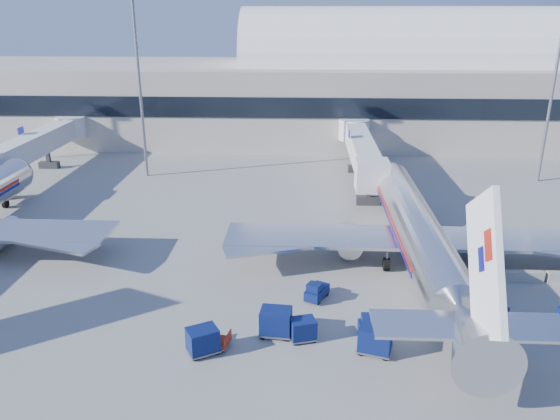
# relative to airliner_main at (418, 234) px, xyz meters

# --- Properties ---
(ground) EXTENTS (260.00, 260.00, 0.00)m
(ground) POSITION_rel_airliner_main_xyz_m (-10.00, -4.51, -2.93)
(ground) COLOR gray
(ground) RESTS_ON ground
(terminal) EXTENTS (170.00, 28.15, 21.00)m
(terminal) POSITION_rel_airliner_main_xyz_m (-23.60, 51.46, 4.60)
(terminal) COLOR #B2AA9E
(terminal) RESTS_ON ground
(airliner_main) EXTENTS (32.00, 37.26, 12.07)m
(airliner_main) POSITION_rel_airliner_main_xyz_m (0.00, 0.00, 0.00)
(airliner_main) COLOR silver
(airliner_main) RESTS_ON ground
(jetbridge_near) EXTENTS (4.40, 27.50, 6.25)m
(jetbridge_near) POSITION_rel_airliner_main_xyz_m (-2.40, 26.30, 1.00)
(jetbridge_near) COLOR silver
(jetbridge_near) RESTS_ON ground
(jetbridge_mid) EXTENTS (4.40, 27.50, 6.25)m
(jetbridge_mid) POSITION_rel_airliner_main_xyz_m (-44.40, 26.30, 1.00)
(jetbridge_mid) COLOR silver
(jetbridge_mid) RESTS_ON ground
(mast_west) EXTENTS (2.00, 1.20, 22.60)m
(mast_west) POSITION_rel_airliner_main_xyz_m (-30.00, 25.49, 11.87)
(mast_west) COLOR slate
(mast_west) RESTS_ON ground
(mast_east) EXTENTS (2.00, 1.20, 22.60)m
(mast_east) POSITION_rel_airliner_main_xyz_m (20.00, 25.49, 11.87)
(mast_east) COLOR slate
(mast_east) RESTS_ON ground
(barrier_near) EXTENTS (3.00, 0.55, 0.90)m
(barrier_near) POSITION_rel_airliner_main_xyz_m (8.00, -2.51, -2.48)
(barrier_near) COLOR #9E9E96
(barrier_near) RESTS_ON ground
(tug_lead) EXTENTS (2.13, 1.15, 1.35)m
(tug_lead) POSITION_rel_airliner_main_xyz_m (-4.77, -10.52, -2.31)
(tug_lead) COLOR #09164A
(tug_lead) RESTS_ON ground
(tug_right) EXTENTS (2.70, 2.48, 1.61)m
(tug_right) POSITION_rel_airliner_main_xyz_m (3.40, -8.10, -2.19)
(tug_right) COLOR #09164A
(tug_right) RESTS_ON ground
(tug_left) EXTENTS (1.98, 2.49, 1.45)m
(tug_left) POSITION_rel_airliner_main_xyz_m (-8.45, -6.10, -2.26)
(tug_left) COLOR #09164A
(tug_left) RESTS_ON ground
(cart_train_a) EXTENTS (1.98, 1.71, 1.49)m
(cart_train_a) POSITION_rel_airliner_main_xyz_m (-9.40, -11.50, -2.13)
(cart_train_a) COLOR #09164A
(cart_train_a) RESTS_ON ground
(cart_train_b) EXTENTS (2.26, 1.81, 1.87)m
(cart_train_b) POSITION_rel_airliner_main_xyz_m (-11.17, -11.02, -1.93)
(cart_train_b) COLOR #09164A
(cart_train_b) RESTS_ON ground
(cart_train_c) EXTENTS (2.41, 2.24, 1.71)m
(cart_train_c) POSITION_rel_airliner_main_xyz_m (-15.61, -13.25, -2.01)
(cart_train_c) COLOR #09164A
(cart_train_c) RESTS_ON ground
(cart_solo_near) EXTENTS (2.45, 2.12, 1.83)m
(cart_solo_near) POSITION_rel_airliner_main_xyz_m (-4.88, -12.70, -1.95)
(cart_solo_near) COLOR #09164A
(cart_solo_near) RESTS_ON ground
(cart_open_red) EXTENTS (2.18, 1.72, 0.52)m
(cart_open_red) POSITION_rel_airliner_main_xyz_m (-15.01, -12.59, -2.55)
(cart_open_red) COLOR slate
(cart_open_red) RESTS_ON ground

